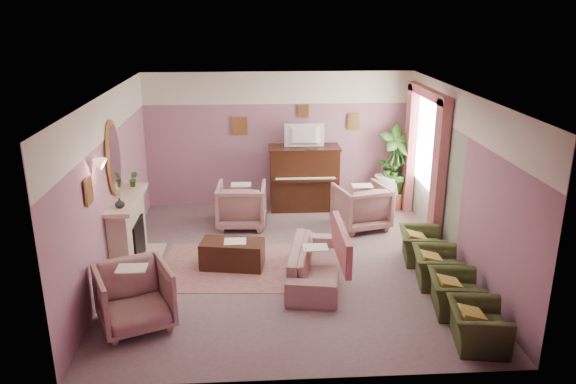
{
  "coord_description": "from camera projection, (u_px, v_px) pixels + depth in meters",
  "views": [
    {
      "loc": [
        -0.52,
        -8.38,
        4.04
      ],
      "look_at": [
        0.03,
        0.4,
        1.12
      ],
      "focal_mm": 35.0,
      "sensor_mm": 36.0,
      "label": 1
    }
  ],
  "objects": [
    {
      "name": "fire_ember",
      "position": [
        138.0,
        251.0,
        9.21
      ],
      "size": [
        0.06,
        0.54,
        0.1
      ],
      "primitive_type": "cube",
      "color": "#FF4624",
      "rests_on": "floor"
    },
    {
      "name": "piano",
      "position": [
        304.0,
        179.0,
        11.6
      ],
      "size": [
        1.4,
        0.6,
        1.3
      ],
      "primitive_type": "cube",
      "color": "black",
      "rests_on": "floor"
    },
    {
      "name": "wall_back",
      "position": [
        279.0,
        140.0,
        11.64
      ],
      "size": [
        5.5,
        0.02,
        2.8
      ],
      "primitive_type": "cube",
      "color": "slate",
      "rests_on": "floor"
    },
    {
      "name": "piano_keys",
      "position": [
        306.0,
        178.0,
        11.23
      ],
      "size": [
        1.2,
        0.08,
        0.02
      ],
      "primitive_type": "cube",
      "color": "white",
      "rests_on": "piano"
    },
    {
      "name": "fireplace_surround",
      "position": [
        128.0,
        232.0,
        9.1
      ],
      "size": [
        0.3,
        1.4,
        1.1
      ],
      "primitive_type": "cube",
      "color": "beige",
      "rests_on": "floor"
    },
    {
      "name": "mirror_frame",
      "position": [
        114.0,
        158.0,
        8.7
      ],
      "size": [
        0.04,
        0.72,
        1.2
      ],
      "primitive_type": "ellipsoid",
      "color": "#B08544",
      "rests_on": "wall_left"
    },
    {
      "name": "window_blind",
      "position": [
        429.0,
        140.0,
        10.33
      ],
      "size": [
        0.03,
        1.4,
        1.8
      ],
      "primitive_type": "cube",
      "color": "beige",
      "rests_on": "wall_right"
    },
    {
      "name": "sofa",
      "position": [
        315.0,
        257.0,
        8.6
      ],
      "size": [
        0.63,
        1.9,
        0.77
      ],
      "primitive_type": "imported",
      "color": "gray",
      "rests_on": "floor"
    },
    {
      "name": "side_table",
      "position": [
        386.0,
        192.0,
        11.71
      ],
      "size": [
        0.52,
        0.52,
        0.7
      ],
      "primitive_type": "cylinder",
      "color": "white",
      "rests_on": "floor"
    },
    {
      "name": "olive_chair_c",
      "position": [
        437.0,
        262.0,
        8.5
      ],
      "size": [
        0.56,
        0.8,
        0.69
      ],
      "primitive_type": "imported",
      "color": "#39421E",
      "rests_on": "floor"
    },
    {
      "name": "television",
      "position": [
        305.0,
        134.0,
        11.25
      ],
      "size": [
        0.8,
        0.12,
        0.48
      ],
      "primitive_type": "imported",
      "color": "black",
      "rests_on": "piano"
    },
    {
      "name": "wall_left",
      "position": [
        110.0,
        187.0,
        8.63
      ],
      "size": [
        0.02,
        6.0,
        2.8
      ],
      "primitive_type": "cube",
      "color": "slate",
      "rests_on": "floor"
    },
    {
      "name": "ceiling",
      "position": [
        288.0,
        94.0,
        8.35
      ],
      "size": [
        5.5,
        6.0,
        0.01
      ],
      "primitive_type": "cube",
      "color": "silver",
      "rests_on": "wall_back"
    },
    {
      "name": "picture_rail_band",
      "position": [
        279.0,
        88.0,
        11.29
      ],
      "size": [
        5.5,
        0.01,
        0.65
      ],
      "primitive_type": "cube",
      "color": "silver",
      "rests_on": "wall_back"
    },
    {
      "name": "sofa_throw",
      "position": [
        341.0,
        243.0,
        8.56
      ],
      "size": [
        0.1,
        1.44,
        0.53
      ],
      "primitive_type": "cube",
      "color": "#A55358",
      "rests_on": "sofa"
    },
    {
      "name": "pelmet",
      "position": [
        428.0,
        93.0,
        10.05
      ],
      "size": [
        0.16,
        2.2,
        0.16
      ],
      "primitive_type": "cube",
      "color": "#A55358",
      "rests_on": "wall_right"
    },
    {
      "name": "palm_plant",
      "position": [
        396.0,
        160.0,
        11.46
      ],
      "size": [
        0.76,
        0.76,
        1.44
      ],
      "primitive_type": "imported",
      "color": "#28551C",
      "rests_on": "palm_pot"
    },
    {
      "name": "fireplace_inset",
      "position": [
        135.0,
        241.0,
        9.15
      ],
      "size": [
        0.18,
        0.72,
        0.68
      ],
      "primitive_type": "cube",
      "color": "black",
      "rests_on": "floor"
    },
    {
      "name": "side_plant_small",
      "position": [
        395.0,
        171.0,
        11.47
      ],
      "size": [
        0.16,
        0.16,
        0.28
      ],
      "primitive_type": "imported",
      "color": "#28551C",
      "rests_on": "side_table"
    },
    {
      "name": "olive_chair_a",
      "position": [
        478.0,
        320.0,
        6.95
      ],
      "size": [
        0.56,
        0.8,
        0.69
      ],
      "primitive_type": "imported",
      "color": "#39421E",
      "rests_on": "floor"
    },
    {
      "name": "coffee_table",
      "position": [
        232.0,
        254.0,
        9.07
      ],
      "size": [
        1.07,
        0.66,
        0.45
      ],
      "primitive_type": "cube",
      "rotation": [
        0.0,
        0.0,
        -0.17
      ],
      "color": "#331B10",
      "rests_on": "floor"
    },
    {
      "name": "mirror_glass",
      "position": [
        115.0,
        158.0,
        8.7
      ],
      "size": [
        0.01,
        0.6,
        1.06
      ],
      "primitive_type": "ellipsoid",
      "color": "silver",
      "rests_on": "wall_left"
    },
    {
      "name": "floral_armchair_front",
      "position": [
        134.0,
        294.0,
        7.33
      ],
      "size": [
        0.9,
        0.9,
        0.94
      ],
      "primitive_type": "imported",
      "color": "gray",
      "rests_on": "floor"
    },
    {
      "name": "palm_pot",
      "position": [
        394.0,
        201.0,
        11.74
      ],
      "size": [
        0.34,
        0.34,
        0.34
      ],
      "primitive_type": "cylinder",
      "color": "#93573B",
      "rests_on": "floor"
    },
    {
      "name": "print_back_mid",
      "position": [
        303.0,
        111.0,
        11.44
      ],
      "size": [
        0.22,
        0.03,
        0.26
      ],
      "primitive_type": "cube",
      "color": "#B08544",
      "rests_on": "wall_back"
    },
    {
      "name": "table_paper",
      "position": [
        235.0,
        241.0,
        9.0
      ],
      "size": [
        0.35,
        0.28,
        0.01
      ],
      "primitive_type": "cube",
      "color": "silver",
      "rests_on": "coffee_table"
    },
    {
      "name": "print_left_wall",
      "position": [
        89.0,
        191.0,
        7.4
      ],
      "size": [
        0.03,
        0.28,
        0.36
      ],
      "primitive_type": "cube",
      "color": "#B08544",
      "rests_on": "wall_left"
    },
    {
      "name": "floor",
      "position": [
        288.0,
        264.0,
        9.24
      ],
      "size": [
        5.5,
        6.0,
        0.01
      ],
      "primitive_type": "cube",
      "color": "#725C61",
      "rests_on": "ground"
    },
    {
      "name": "wall_right",
      "position": [
        459.0,
        180.0,
        8.96
      ],
      "size": [
        0.02,
        6.0,
        2.8
      ],
      "primitive_type": "cube",
      "color": "slate",
      "rests_on": "floor"
    },
    {
      "name": "hearth",
      "position": [
        143.0,
        262.0,
        9.28
      ],
      "size": [
        0.55,
        1.5,
        0.02
      ],
      "primitive_type": "cube",
      "color": "beige",
      "rests_on": "floor"
    },
    {
      "name": "print_back_right",
      "position": [
        354.0,
        121.0,
        11.57
      ],
      "size": [
        0.26,
        0.03,
        0.34
      ],
      "primitive_type": "cube",
      "color": "#B08544",
      "rests_on": "wall_back"
    },
    {
      "name": "curtain_left",
      "position": [
        438.0,
        175.0,
        9.58
      ],
      "size": [
        0.16,
        0.34,
        2.6
      ],
      "primitive_type": "cube",
      "color": "#A55358",
      "rests_on": "floor"
    },
    {
      "name": "area_rug",
      "position": [
        239.0,
        267.0,
        9.13
      ],
      "size": [
        2.62,
        1.96,
        0.01
      ],
      "primitive_type": "cube",
      "rotation": [
        0.0,
        0.0,
        -0.07
      ],
      "color": "#98625E",
      "rests_on": "floor"
    },
    {
      "name": "olive_chair_d",
      "position": [
        421.0,
        241.0,
        9.28
      ],
      "size": [
        0.56,
        0.8,
        0.69
      ],
      "primitive_type": "imported",
      "color": "#39421E",
      "rests_on": "floor"
    },
    {
      "name": "piano_top",
      "position": [
        304.0,
        148.0,
        11.39
      ],
      "size": [
        1.45,
        0.65,
        0.04
      ],
      "primitive_type": "cube",
      "color": "black",
      "rests_on": "piano"
    },
    {
      "name": "print_back_left",
      "position": [
        240.0,
        126.0,
        11.45
      ],
      "size": [
        0.3,
        0.03,
        0.38
      ],
      "primitive_type": "cube",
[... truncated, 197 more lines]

